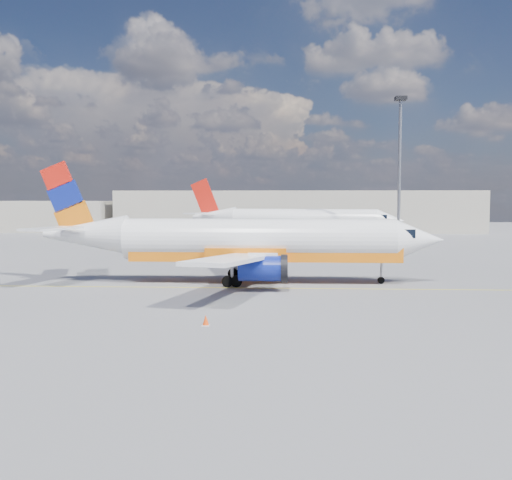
{
  "coord_description": "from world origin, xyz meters",
  "views": [
    {
      "loc": [
        2.79,
        -38.32,
        6.58
      ],
      "look_at": [
        0.58,
        3.5,
        3.5
      ],
      "focal_mm": 40.0,
      "sensor_mm": 36.0,
      "label": 1
    }
  ],
  "objects": [
    {
      "name": "ground",
      "position": [
        0.0,
        0.0,
        0.0
      ],
      "size": [
        240.0,
        240.0,
        0.0
      ],
      "primitive_type": "plane",
      "color": "#5C5C60",
      "rests_on": "ground"
    },
    {
      "name": "taxi_line",
      "position": [
        0.0,
        3.0,
        0.01
      ],
      "size": [
        70.0,
        0.15,
        0.01
      ],
      "primitive_type": "cube",
      "color": "yellow",
      "rests_on": "ground"
    },
    {
      "name": "terminal_main",
      "position": [
        5.0,
        75.0,
        4.0
      ],
      "size": [
        70.0,
        14.0,
        8.0
      ],
      "primitive_type": "cube",
      "color": "#BCB5A2",
      "rests_on": "ground"
    },
    {
      "name": "terminal_annex",
      "position": [
        -45.0,
        72.0,
        3.0
      ],
      "size": [
        26.0,
        10.0,
        6.0
      ],
      "primitive_type": "cube",
      "color": "#BCB5A2",
      "rests_on": "ground"
    },
    {
      "name": "main_jet",
      "position": [
        -0.31,
        5.67,
        3.19
      ],
      "size": [
        31.51,
        24.96,
        9.56
      ],
      "rotation": [
        0.0,
        0.0,
        0.0
      ],
      "color": "white",
      "rests_on": "ground"
    },
    {
      "name": "second_jet",
      "position": [
        4.45,
        45.26,
        3.19
      ],
      "size": [
        31.73,
        24.67,
        9.58
      ],
      "rotation": [
        0.0,
        0.0,
        -0.17
      ],
      "color": "white",
      "rests_on": "ground"
    },
    {
      "name": "traffic_cone",
      "position": [
        -1.34,
        -9.44,
        0.27
      ],
      "size": [
        0.4,
        0.4,
        0.55
      ],
      "color": "white",
      "rests_on": "ground"
    },
    {
      "name": "floodlight_mast",
      "position": [
        17.58,
        37.52,
        11.82
      ],
      "size": [
        1.44,
        1.44,
        19.72
      ],
      "color": "gray",
      "rests_on": "ground"
    }
  ]
}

